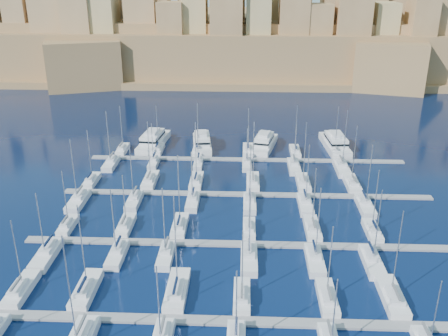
{
  "coord_description": "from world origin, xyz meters",
  "views": [
    {
      "loc": [
        -0.66,
        -93.5,
        49.02
      ],
      "look_at": [
        -4.89,
        6.0,
        8.27
      ],
      "focal_mm": 40.0,
      "sensor_mm": 36.0,
      "label": 1
    }
  ],
  "objects_px": {
    "motor_yacht_b": "(202,142)",
    "motor_yacht_c": "(264,143)",
    "motor_yacht_d": "(335,143)",
    "motor_yacht_a": "(153,140)",
    "sailboat_2": "(177,291)",
    "sailboat_0": "(21,289)",
    "sailboat_4": "(327,298)"
  },
  "relations": [
    {
      "from": "motor_yacht_a",
      "to": "motor_yacht_b",
      "type": "height_order",
      "value": "same"
    },
    {
      "from": "sailboat_4",
      "to": "motor_yacht_b",
      "type": "distance_m",
      "value": 74.36
    },
    {
      "from": "sailboat_4",
      "to": "motor_yacht_d",
      "type": "distance_m",
      "value": 72.06
    },
    {
      "from": "sailboat_0",
      "to": "motor_yacht_d",
      "type": "xyz_separation_m",
      "value": [
        61.43,
        70.76,
        0.99
      ]
    },
    {
      "from": "motor_yacht_a",
      "to": "sailboat_2",
      "type": "bearing_deg",
      "value": -77.12
    },
    {
      "from": "motor_yacht_c",
      "to": "motor_yacht_d",
      "type": "xyz_separation_m",
      "value": [
        20.31,
        0.93,
        -0.0
      ]
    },
    {
      "from": "sailboat_0",
      "to": "motor_yacht_b",
      "type": "height_order",
      "value": "sailboat_0"
    },
    {
      "from": "sailboat_0",
      "to": "sailboat_4",
      "type": "xyz_separation_m",
      "value": [
        48.74,
        -0.16,
        -0.0
      ]
    },
    {
      "from": "motor_yacht_a",
      "to": "motor_yacht_d",
      "type": "relative_size",
      "value": 1.01
    },
    {
      "from": "sailboat_0",
      "to": "motor_yacht_c",
      "type": "xyz_separation_m",
      "value": [
        41.12,
        69.83,
        0.99
      ]
    },
    {
      "from": "motor_yacht_a",
      "to": "sailboat_4",
      "type": "bearing_deg",
      "value": -60.75
    },
    {
      "from": "motor_yacht_b",
      "to": "motor_yacht_d",
      "type": "relative_size",
      "value": 0.89
    },
    {
      "from": "motor_yacht_b",
      "to": "motor_yacht_d",
      "type": "distance_m",
      "value": 38.15
    },
    {
      "from": "sailboat_4",
      "to": "motor_yacht_d",
      "type": "xyz_separation_m",
      "value": [
        12.69,
        70.92,
        0.99
      ]
    },
    {
      "from": "sailboat_4",
      "to": "motor_yacht_d",
      "type": "bearing_deg",
      "value": 79.86
    },
    {
      "from": "sailboat_4",
      "to": "motor_yacht_a",
      "type": "xyz_separation_m",
      "value": [
        -39.76,
        70.98,
        0.99
      ]
    },
    {
      "from": "sailboat_0",
      "to": "motor_yacht_b",
      "type": "xyz_separation_m",
      "value": [
        23.29,
        69.7,
        0.99
      ]
    },
    {
      "from": "sailboat_2",
      "to": "motor_yacht_c",
      "type": "relative_size",
      "value": 1.01
    },
    {
      "from": "motor_yacht_b",
      "to": "motor_yacht_c",
      "type": "xyz_separation_m",
      "value": [
        17.83,
        0.13,
        0.0
      ]
    },
    {
      "from": "sailboat_0",
      "to": "motor_yacht_c",
      "type": "height_order",
      "value": "sailboat_0"
    },
    {
      "from": "sailboat_0",
      "to": "motor_yacht_b",
      "type": "distance_m",
      "value": 73.5
    },
    {
      "from": "motor_yacht_a",
      "to": "motor_yacht_c",
      "type": "bearing_deg",
      "value": -1.77
    },
    {
      "from": "motor_yacht_a",
      "to": "motor_yacht_d",
      "type": "height_order",
      "value": "same"
    },
    {
      "from": "sailboat_2",
      "to": "motor_yacht_d",
      "type": "relative_size",
      "value": 0.93
    },
    {
      "from": "sailboat_0",
      "to": "motor_yacht_c",
      "type": "relative_size",
      "value": 0.77
    },
    {
      "from": "sailboat_2",
      "to": "sailboat_0",
      "type": "bearing_deg",
      "value": -178.36
    },
    {
      "from": "sailboat_0",
      "to": "sailboat_2",
      "type": "xyz_separation_m",
      "value": [
        25.02,
        0.71,
        0.05
      ]
    },
    {
      "from": "sailboat_0",
      "to": "motor_yacht_c",
      "type": "distance_m",
      "value": 81.04
    },
    {
      "from": "sailboat_2",
      "to": "motor_yacht_b",
      "type": "relative_size",
      "value": 1.04
    },
    {
      "from": "motor_yacht_c",
      "to": "sailboat_2",
      "type": "bearing_deg",
      "value": -103.11
    },
    {
      "from": "motor_yacht_a",
      "to": "motor_yacht_b",
      "type": "relative_size",
      "value": 1.14
    },
    {
      "from": "sailboat_4",
      "to": "motor_yacht_a",
      "type": "height_order",
      "value": "sailboat_4"
    }
  ]
}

